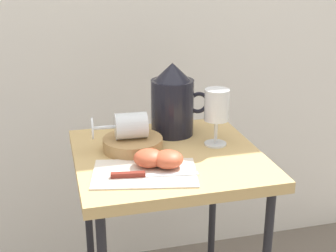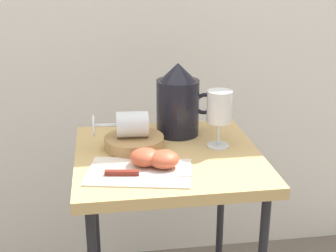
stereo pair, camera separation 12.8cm
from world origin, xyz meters
name	(u,v)px [view 1 (the left image)]	position (x,y,z in m)	size (l,w,h in m)	color
curtain_drape	(129,14)	(0.00, 0.56, 1.01)	(2.40, 0.03, 2.01)	silver
table	(168,177)	(0.00, 0.00, 0.62)	(0.51, 0.50, 0.69)	tan
linen_napkin	(145,173)	(-0.09, -0.11, 0.70)	(0.26, 0.17, 0.00)	silver
basket_tray	(133,144)	(-0.09, 0.05, 0.71)	(0.17, 0.17, 0.04)	#AD8451
pitcher	(173,106)	(0.05, 0.14, 0.78)	(0.18, 0.13, 0.22)	black
wine_glass_upright	(217,108)	(0.15, 0.03, 0.80)	(0.07, 0.07, 0.16)	silver
wine_glass_tipped_near	(129,126)	(-0.10, 0.05, 0.77)	(0.16, 0.08, 0.07)	silver
apple_half_left	(149,158)	(-0.07, -0.08, 0.72)	(0.08, 0.08, 0.04)	#C15133
apple_half_right	(168,159)	(-0.02, -0.10, 0.72)	(0.08, 0.08, 0.04)	#C15133
knife	(141,175)	(-0.10, -0.13, 0.70)	(0.22, 0.05, 0.01)	silver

